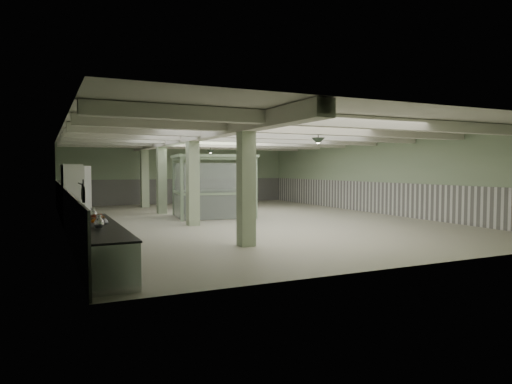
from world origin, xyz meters
name	(u,v)px	position (x,y,z in m)	size (l,w,h in m)	color
floor	(243,220)	(0.00, 0.00, 0.00)	(20.00, 20.00, 0.00)	beige
ceiling	(243,134)	(0.00, 0.00, 3.60)	(14.00, 20.00, 0.02)	beige
wall_back	(179,174)	(0.00, 10.00, 1.80)	(14.00, 0.02, 3.60)	#97AE8B
wall_front	(422,185)	(0.00, -10.00, 1.80)	(14.00, 0.02, 3.60)	#97AE8B
wall_left	(62,179)	(-7.00, 0.00, 1.80)	(0.02, 20.00, 3.60)	#97AE8B
wall_right	(375,176)	(7.00, 0.00, 1.80)	(0.02, 20.00, 3.60)	#97AE8B
wainscot_left	(64,208)	(-6.97, 0.00, 0.75)	(0.05, 19.90, 1.50)	silver
wainscot_right	(374,197)	(6.97, 0.00, 0.75)	(0.05, 19.90, 1.50)	silver
wainscot_back	(179,191)	(0.00, 9.97, 0.75)	(13.90, 0.05, 1.50)	silver
girder	(185,138)	(-2.50, 0.00, 3.38)	(0.45, 19.90, 0.40)	silver
beam_a	(353,122)	(0.00, -7.50, 3.42)	(13.90, 0.35, 0.32)	silver
beam_b	(305,129)	(0.00, -5.00, 3.42)	(13.90, 0.35, 0.32)	silver
beam_c	(270,134)	(0.00, -2.50, 3.42)	(13.90, 0.35, 0.32)	silver
beam_d	(243,138)	(0.00, 0.00, 3.42)	(13.90, 0.35, 0.32)	silver
beam_e	(222,142)	(0.00, 2.50, 3.42)	(13.90, 0.35, 0.32)	silver
beam_f	(205,144)	(0.00, 5.00, 3.42)	(13.90, 0.35, 0.32)	silver
beam_g	(190,146)	(0.00, 7.50, 3.42)	(13.90, 0.35, 0.32)	silver
column_a	(246,182)	(-2.50, -6.00, 1.80)	(0.42, 0.42, 3.60)	#B3C6A0
column_b	(193,178)	(-2.50, -1.00, 1.80)	(0.42, 0.42, 3.60)	#B3C6A0
column_c	(162,176)	(-2.50, 4.00, 1.80)	(0.42, 0.42, 3.60)	#B3C6A0
column_d	(145,175)	(-2.50, 8.00, 1.80)	(0.42, 0.42, 3.60)	#B3C6A0
hook_rail	(80,184)	(-6.93, -7.60, 1.85)	(0.02, 0.02, 1.20)	black
pendant_front	(318,141)	(0.50, -5.00, 3.05)	(0.44, 0.44, 0.22)	#2B3A2D
pendant_mid	(249,148)	(0.50, 0.50, 3.05)	(0.44, 0.44, 0.22)	#2B3A2D
pendant_back	(211,152)	(0.50, 5.50, 3.05)	(0.44, 0.44, 0.22)	#2B3A2D
prep_counter	(98,245)	(-6.54, -7.00, 0.46)	(0.92, 5.27, 0.91)	silver
pitcher_near	(93,214)	(-6.53, -5.79, 1.05)	(0.20, 0.23, 0.29)	silver
pitcher_far	(99,222)	(-6.58, -7.62, 1.05)	(0.20, 0.23, 0.30)	silver
veg_colander	(98,220)	(-6.52, -6.76, 1.01)	(0.46, 0.46, 0.21)	#444449
orange_bowl	(96,225)	(-6.61, -7.26, 0.95)	(0.27, 0.27, 0.10)	#B2B2B7
skillet_near	(83,195)	(-6.88, -7.66, 1.63)	(0.33, 0.33, 0.04)	black
skillet_far	(82,194)	(-6.88, -7.33, 1.63)	(0.24, 0.24, 0.03)	black
walkin_cooler	(73,193)	(-6.62, 1.00, 1.21)	(1.02, 2.65, 2.43)	silver
guard_booth	(213,176)	(-0.76, 1.60, 1.84)	(3.77, 3.32, 2.75)	#93AC89
filing_cabinet	(249,201)	(1.20, 2.12, 0.59)	(0.38, 0.55, 1.19)	#515446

